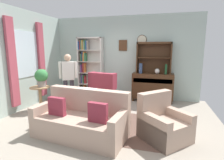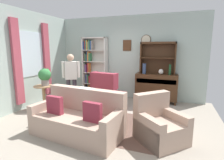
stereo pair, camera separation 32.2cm
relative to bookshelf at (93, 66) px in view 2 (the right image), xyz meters
name	(u,v)px [view 2 (the right image)]	position (x,y,z in m)	size (l,w,h in m)	color
ground_plane	(105,119)	(1.28, -1.94, -1.10)	(5.40, 4.60, 0.02)	#9E9384
wall_back	(128,58)	(1.28, 0.19, 0.32)	(5.00, 0.09, 2.80)	#ADC1B7
wall_left	(24,60)	(-1.24, -1.90, 0.31)	(0.16, 4.20, 2.80)	#ADC1B7
area_rug	(109,125)	(1.48, -2.24, -1.09)	(2.30, 1.67, 0.01)	brown
bookshelf	(93,66)	(0.00, 0.00, 0.00)	(0.90, 0.30, 2.10)	silver
sideboard	(156,87)	(2.29, -0.08, -0.58)	(1.30, 0.45, 0.92)	#422816
sideboard_hutch	(158,53)	(2.29, 0.03, 0.47)	(1.10, 0.26, 1.00)	#422816
vase_tall	(144,69)	(1.90, -0.16, -0.01)	(0.11, 0.11, 0.32)	#33476B
vase_round	(161,72)	(2.42, -0.15, -0.08)	(0.15, 0.15, 0.17)	beige
bottle_wine	(170,70)	(2.68, -0.17, -0.01)	(0.07, 0.07, 0.32)	#194223
couch_floral	(79,119)	(1.06, -2.85, -0.78)	(1.89, 1.06, 0.90)	tan
armchair_floral	(160,126)	(2.63, -2.56, -0.80)	(1.08, 1.08, 0.88)	tan
wingback_chair	(107,94)	(0.99, -1.09, -0.71)	(0.91, 0.93, 1.05)	maroon
plant_stand	(44,95)	(-0.65, -1.86, -0.67)	(0.52, 0.52, 0.68)	#A87F56
potted_plant_large	(45,76)	(-0.60, -1.82, -0.13)	(0.35, 0.35, 0.48)	gray
potted_plant_small	(47,106)	(-0.34, -2.13, -0.89)	(0.25, 0.25, 0.34)	#AD6B4C
person_reading	(71,76)	(-0.05, -1.35, -0.18)	(0.48, 0.35, 1.56)	#38333D
coffee_table	(106,107)	(1.35, -2.10, -0.74)	(0.80, 0.50, 0.42)	#422816
book_stack	(107,104)	(1.41, -2.15, -0.64)	(0.18, 0.15, 0.07)	gray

